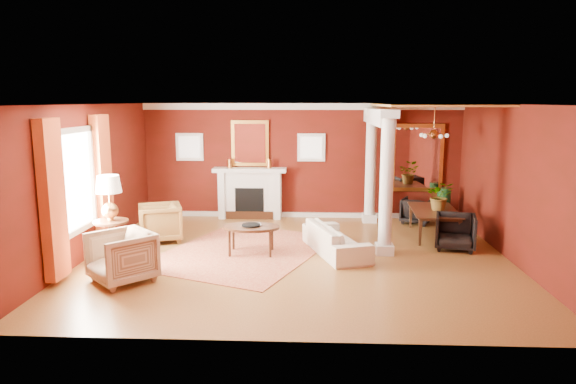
{
  "coord_description": "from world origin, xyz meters",
  "views": [
    {
      "loc": [
        0.27,
        -9.47,
        2.97
      ],
      "look_at": [
        -0.21,
        0.69,
        1.15
      ],
      "focal_mm": 32.0,
      "sensor_mm": 36.0,
      "label": 1
    }
  ],
  "objects_px": {
    "armchair_stripe": "(121,255)",
    "coffee_table": "(251,228)",
    "dining_table": "(435,215)",
    "armchair_leopard": "(160,221)",
    "side_table": "(110,203)",
    "sofa": "(336,234)"
  },
  "relations": [
    {
      "from": "sofa",
      "to": "coffee_table",
      "type": "distance_m",
      "value": 1.67
    },
    {
      "from": "armchair_stripe",
      "to": "coffee_table",
      "type": "distance_m",
      "value": 2.57
    },
    {
      "from": "sofa",
      "to": "armchair_stripe",
      "type": "distance_m",
      "value": 4.03
    },
    {
      "from": "dining_table",
      "to": "armchair_stripe",
      "type": "bearing_deg",
      "value": 121.94
    },
    {
      "from": "armchair_stripe",
      "to": "side_table",
      "type": "bearing_deg",
      "value": 162.47
    },
    {
      "from": "side_table",
      "to": "dining_table",
      "type": "bearing_deg",
      "value": 16.5
    },
    {
      "from": "armchair_stripe",
      "to": "dining_table",
      "type": "distance_m",
      "value": 6.64
    },
    {
      "from": "sofa",
      "to": "armchair_stripe",
      "type": "xyz_separation_m",
      "value": [
        -3.61,
        -1.79,
        0.09
      ]
    },
    {
      "from": "armchair_leopard",
      "to": "coffee_table",
      "type": "bearing_deg",
      "value": 48.27
    },
    {
      "from": "sofa",
      "to": "side_table",
      "type": "height_order",
      "value": "side_table"
    },
    {
      "from": "side_table",
      "to": "sofa",
      "type": "bearing_deg",
      "value": 7.59
    },
    {
      "from": "dining_table",
      "to": "armchair_leopard",
      "type": "bearing_deg",
      "value": 99.73
    },
    {
      "from": "armchair_leopard",
      "to": "dining_table",
      "type": "height_order",
      "value": "dining_table"
    },
    {
      "from": "sofa",
      "to": "armchair_stripe",
      "type": "relative_size",
      "value": 2.09
    },
    {
      "from": "armchair_leopard",
      "to": "side_table",
      "type": "relative_size",
      "value": 0.55
    },
    {
      "from": "sofa",
      "to": "dining_table",
      "type": "distance_m",
      "value": 2.62
    },
    {
      "from": "armchair_stripe",
      "to": "side_table",
      "type": "height_order",
      "value": "side_table"
    },
    {
      "from": "armchair_stripe",
      "to": "dining_table",
      "type": "relative_size",
      "value": 0.54
    },
    {
      "from": "sofa",
      "to": "armchair_leopard",
      "type": "height_order",
      "value": "armchair_leopard"
    },
    {
      "from": "sofa",
      "to": "dining_table",
      "type": "bearing_deg",
      "value": -77.37
    },
    {
      "from": "armchair_stripe",
      "to": "dining_table",
      "type": "height_order",
      "value": "dining_table"
    },
    {
      "from": "sofa",
      "to": "armchair_stripe",
      "type": "bearing_deg",
      "value": 97.82
    }
  ]
}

